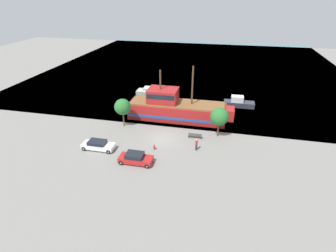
% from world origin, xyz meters
% --- Properties ---
extents(ground_plane, '(160.00, 160.00, 0.00)m').
position_xyz_m(ground_plane, '(0.00, 0.00, 0.00)').
color(ground_plane, gray).
extents(water_surface, '(80.00, 80.00, 0.00)m').
position_xyz_m(water_surface, '(0.00, 44.00, 0.00)').
color(water_surface, teal).
rests_on(water_surface, ground).
extents(pirate_ship, '(17.76, 4.72, 9.30)m').
position_xyz_m(pirate_ship, '(0.51, 7.48, 1.88)').
color(pirate_ship, '#A31E1E').
rests_on(pirate_ship, water_surface).
extents(moored_boat_dockside, '(6.67, 2.39, 1.48)m').
position_xyz_m(moored_boat_dockside, '(-6.64, 17.98, 0.56)').
color(moored_boat_dockside, '#B7B2A8').
rests_on(moored_boat_dockside, water_surface).
extents(moored_boat_outer, '(5.67, 1.92, 2.05)m').
position_xyz_m(moored_boat_outer, '(11.27, 15.17, 0.76)').
color(moored_boat_outer, '#2D333D').
rests_on(moored_boat_outer, water_surface).
extents(parked_car_curb_front, '(4.31, 1.90, 1.42)m').
position_xyz_m(parked_car_curb_front, '(-1.98, -6.69, 0.70)').
color(parked_car_curb_front, '#B21E1E').
rests_on(parked_car_curb_front, ground_plane).
extents(parked_car_curb_mid, '(4.54, 1.82, 1.31)m').
position_xyz_m(parked_car_curb_mid, '(-8.12, -4.70, 0.66)').
color(parked_car_curb_mid, white).
rests_on(parked_car_curb_mid, ground_plane).
extents(fire_hydrant, '(0.42, 0.25, 0.76)m').
position_xyz_m(fire_hydrant, '(-0.45, -3.12, 0.41)').
color(fire_hydrant, red).
rests_on(fire_hydrant, ground_plane).
extents(bench_promenade_east, '(1.97, 0.45, 0.85)m').
position_xyz_m(bench_promenade_east, '(4.70, 1.26, 0.45)').
color(bench_promenade_east, '#4C4742').
rests_on(bench_promenade_east, ground_plane).
extents(pedestrian_walking_near, '(0.32, 0.32, 1.73)m').
position_xyz_m(pedestrian_walking_near, '(5.27, -1.97, 0.88)').
color(pedestrian_walking_near, '#232838').
rests_on(pedestrian_walking_near, ground_plane).
extents(tree_row_east, '(2.61, 2.61, 4.64)m').
position_xyz_m(tree_row_east, '(-7.21, 2.86, 3.32)').
color(tree_row_east, brown).
rests_on(tree_row_east, ground_plane).
extents(tree_row_mideast, '(2.72, 2.72, 4.62)m').
position_xyz_m(tree_row_mideast, '(7.98, 2.69, 3.25)').
color(tree_row_mideast, brown).
rests_on(tree_row_mideast, ground_plane).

